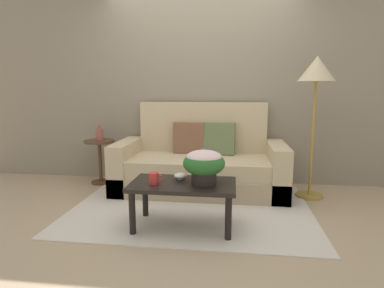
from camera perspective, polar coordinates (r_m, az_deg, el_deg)
The scene contains 11 objects.
ground_plane at distance 3.43m, azimuth -0.43°, elevation -12.05°, with size 14.00×14.00×0.00m, color tan.
wall_back at distance 4.46m, azimuth 1.82°, elevation 10.86°, with size 6.40×0.12×2.72m, color gray.
area_rug at distance 3.56m, azimuth -0.12°, elevation -11.13°, with size 2.52×1.87×0.01m, color beige.
couch at distance 4.09m, azimuth 1.52°, elevation -3.69°, with size 2.09×0.91×1.10m.
coffee_table at distance 2.97m, azimuth -1.59°, elevation -8.06°, with size 0.95×0.54×0.43m.
side_table at distance 4.53m, azimuth -16.00°, elevation -1.66°, with size 0.40×0.40×0.59m.
floor_lamp at distance 3.95m, azimuth 21.17°, elevation 10.85°, with size 0.42×0.42×1.64m.
potted_plant at distance 2.87m, azimuth 2.14°, elevation -3.45°, with size 0.38×0.38×0.31m.
coffee_mug at distance 2.93m, azimuth -6.69°, elevation -6.04°, with size 0.13×0.09×0.10m.
snack_bowl at distance 3.04m, azimuth -2.08°, elevation -5.67°, with size 0.12×0.12×0.06m.
table_vase at distance 4.49m, azimuth -16.06°, elevation 1.70°, with size 0.10×0.10×0.20m.
Camera 1 is at (0.44, -3.16, 1.27)m, focal length 30.13 mm.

